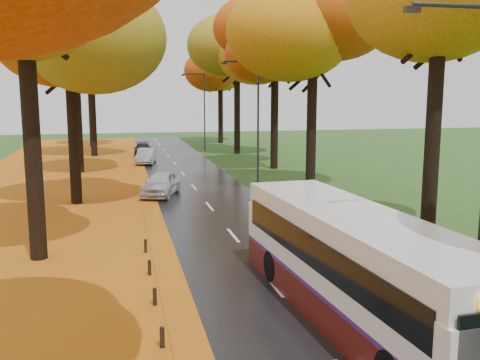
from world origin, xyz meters
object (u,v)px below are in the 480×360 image
object	(u,v)px
car_silver	(146,156)
car_dark	(143,149)
streetlamp_near	(478,144)
streetlamp_far	(202,105)
bus	(355,264)
streetlamp_mid	(254,113)
car_white	(161,184)

from	to	relation	value
car_silver	car_dark	xyz separation A→B (m)	(0.00, 6.14, -0.05)
streetlamp_near	car_dark	world-z (taller)	streetlamp_near
streetlamp_far	bus	world-z (taller)	streetlamp_far
car_dark	streetlamp_far	bearing A→B (deg)	29.47
streetlamp_mid	car_white	bearing A→B (deg)	-159.21
streetlamp_far	car_silver	bearing A→B (deg)	-123.43
streetlamp_far	streetlamp_near	bearing A→B (deg)	-90.00
bus	car_white	size ratio (longest dim) A/B	2.66
car_white	car_dark	distance (m)	20.95
streetlamp_near	streetlamp_far	bearing A→B (deg)	90.00
streetlamp_mid	bus	world-z (taller)	streetlamp_mid
streetlamp_far	bus	xyz separation A→B (m)	(-2.57, -42.85, -3.19)
car_white	car_dark	bearing A→B (deg)	110.12
bus	car_white	distance (m)	18.87
streetlamp_near	bus	xyz separation A→B (m)	(-2.57, 1.15, -3.19)
streetlamp_mid	bus	xyz separation A→B (m)	(-2.57, -20.85, -3.19)
streetlamp_mid	car_dark	xyz separation A→B (m)	(-6.30, 18.60, -4.08)
streetlamp_near	streetlamp_far	size ratio (longest dim) A/B	1.00
streetlamp_far	bus	distance (m)	43.05
bus	car_white	world-z (taller)	bus
bus	car_silver	xyz separation A→B (m)	(-3.72, 33.31, -0.84)
bus	car_white	xyz separation A→B (m)	(-3.61, 18.50, -0.79)
streetlamp_mid	bus	bearing A→B (deg)	-97.03
streetlamp_mid	car_dark	size ratio (longest dim) A/B	1.96
bus	car_silver	size ratio (longest dim) A/B	2.78
streetlamp_mid	car_white	xyz separation A→B (m)	(-6.19, -2.35, -3.97)
streetlamp_far	car_dark	size ratio (longest dim) A/B	1.96
streetlamp_mid	car_silver	xyz separation A→B (m)	(-6.30, 12.46, -4.03)
bus	car_dark	bearing A→B (deg)	91.77
streetlamp_mid	car_white	distance (m)	7.72
car_white	car_dark	size ratio (longest dim) A/B	1.01
streetlamp_near	car_silver	xyz separation A→B (m)	(-6.30, 34.46, -4.03)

